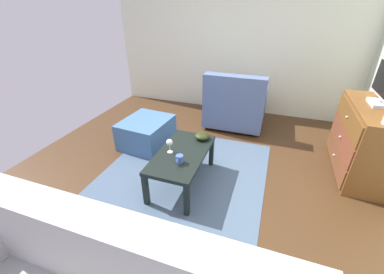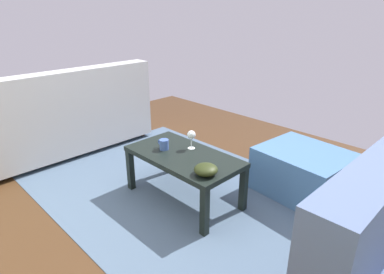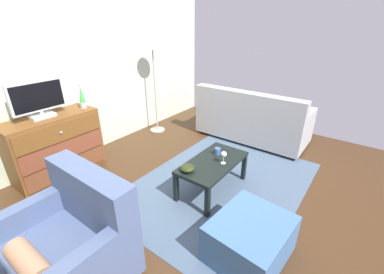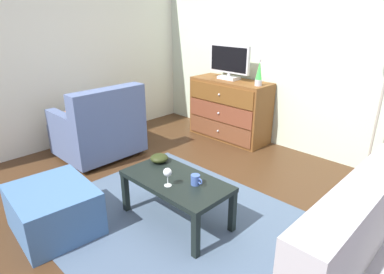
{
  "view_description": "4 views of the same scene",
  "coord_description": "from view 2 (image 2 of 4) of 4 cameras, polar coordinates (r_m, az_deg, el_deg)",
  "views": [
    {
      "loc": [
        2.08,
        0.67,
        1.83
      ],
      "look_at": [
        -0.12,
        -0.1,
        0.52
      ],
      "focal_mm": 22.66,
      "sensor_mm": 36.0,
      "label": 1
    },
    {
      "loc": [
        -1.68,
        1.45,
        1.51
      ],
      "look_at": [
        -0.11,
        -0.1,
        0.62
      ],
      "focal_mm": 30.65,
      "sensor_mm": 36.0,
      "label": 2
    },
    {
      "loc": [
        -2.21,
        -1.51,
        1.96
      ],
      "look_at": [
        -0.03,
        0.1,
        0.69
      ],
      "focal_mm": 23.46,
      "sensor_mm": 36.0,
      "label": 3
    },
    {
      "loc": [
        1.84,
        -1.81,
        1.74
      ],
      "look_at": [
        0.06,
        0.02,
        0.74
      ],
      "focal_mm": 30.61,
      "sensor_mm": 36.0,
      "label": 4
    }
  ],
  "objects": [
    {
      "name": "couch_large",
      "position": [
        3.84,
        -21.79,
        2.86
      ],
      "size": [
        0.85,
        1.88,
        0.92
      ],
      "color": "#332319",
      "rests_on": "ground_plane"
    },
    {
      "name": "wine_glass",
      "position": [
        2.66,
        -0.11,
        0.28
      ],
      "size": [
        0.07,
        0.07,
        0.16
      ],
      "color": "silver",
      "rests_on": "coffee_table"
    },
    {
      "name": "mug",
      "position": [
        2.69,
        -4.92,
        -1.28
      ],
      "size": [
        0.11,
        0.08,
        0.08
      ],
      "color": "#3C59A2",
      "rests_on": "coffee_table"
    },
    {
      "name": "ground_plane",
      "position": [
        2.7,
        -3.25,
        -12.67
      ],
      "size": [
        5.26,
        4.6,
        0.05
      ],
      "primitive_type": "cube",
      "color": "#422A17"
    },
    {
      "name": "area_rug",
      "position": [
        2.92,
        -2.93,
        -9.05
      ],
      "size": [
        2.6,
        1.9,
        0.01
      ],
      "primitive_type": "cube",
      "color": "#45586E",
      "rests_on": "ground_plane"
    },
    {
      "name": "ottoman",
      "position": [
        2.96,
        18.76,
        -5.75
      ],
      "size": [
        0.75,
        0.66,
        0.39
      ],
      "primitive_type": "cube",
      "rotation": [
        0.0,
        0.0,
        -0.08
      ],
      "color": "#406795",
      "rests_on": "ground_plane"
    },
    {
      "name": "bowl_decorative",
      "position": [
        2.29,
        2.43,
        -5.67
      ],
      "size": [
        0.17,
        0.17,
        0.08
      ],
      "primitive_type": "ellipsoid",
      "color": "#262E13",
      "rests_on": "coffee_table"
    },
    {
      "name": "coffee_table",
      "position": [
        2.63,
        -1.46,
        -4.06
      ],
      "size": [
        0.94,
        0.5,
        0.41
      ],
      "color": "black",
      "rests_on": "ground_plane"
    }
  ]
}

